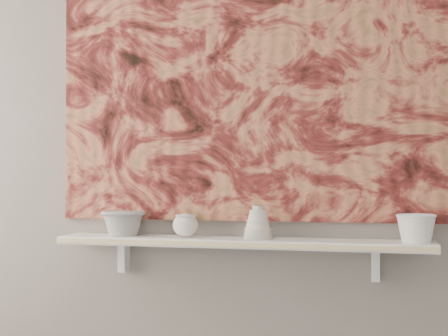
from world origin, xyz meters
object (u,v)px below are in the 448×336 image
(cup_cream, at_px, (186,225))
(bowl_white, at_px, (416,228))
(bowl_grey, at_px, (123,223))
(shelf, at_px, (240,242))
(bell_vessel, at_px, (258,222))
(painting, at_px, (244,78))

(cup_cream, relative_size, bowl_white, 0.71)
(bowl_grey, bearing_deg, shelf, 0.00)
(cup_cream, distance_m, bell_vessel, 0.28)
(shelf, height_order, bowl_grey, bowl_grey)
(painting, bearing_deg, cup_cream, -159.20)
(cup_cream, xyz_separation_m, bowl_white, (0.84, 0.00, 0.01))
(painting, bearing_deg, shelf, -90.00)
(shelf, distance_m, bowl_grey, 0.47)
(cup_cream, bearing_deg, bowl_grey, 180.00)
(bowl_white, bearing_deg, cup_cream, 180.00)
(painting, relative_size, cup_cream, 15.30)
(shelf, relative_size, bowl_white, 10.15)
(bowl_grey, bearing_deg, bowl_white, 0.00)
(painting, distance_m, bell_vessel, 0.56)
(bowl_grey, distance_m, bowl_white, 1.09)
(bowl_white, bearing_deg, bell_vessel, 180.00)
(painting, xyz_separation_m, bell_vessel, (0.07, -0.08, -0.55))
(painting, xyz_separation_m, bowl_grey, (-0.47, -0.08, -0.56))
(shelf, bearing_deg, bell_vessel, 0.00)
(painting, distance_m, bowl_grey, 0.73)
(painting, bearing_deg, bowl_grey, -170.20)
(cup_cream, bearing_deg, painting, 20.80)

